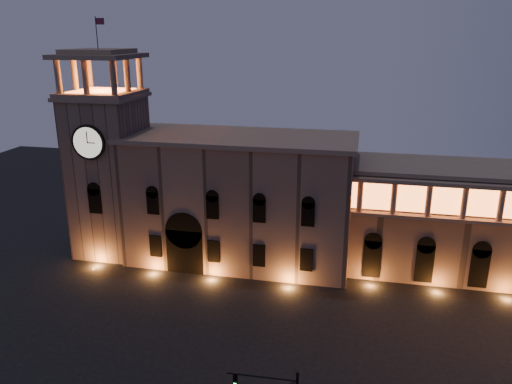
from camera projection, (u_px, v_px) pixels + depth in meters
The scene contains 4 objects.
ground at pixel (207, 352), 49.73m from camera, with size 160.00×160.00×0.00m, color black.
government_building at pixel (239, 199), 67.90m from camera, with size 30.80×12.80×17.60m.
clock_tower at pixel (109, 167), 69.56m from camera, with size 9.80×9.80×32.40m.
colonnade_wing at pixel (503, 223), 63.37m from camera, with size 40.60×11.50×14.50m.
Camera 1 is at (13.72, -40.51, 30.39)m, focal length 35.00 mm.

